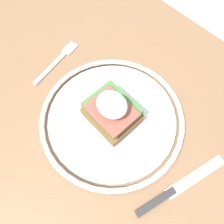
{
  "coord_description": "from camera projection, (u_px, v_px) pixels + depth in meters",
  "views": [
    {
      "loc": [
        0.14,
        -0.07,
        1.14
      ],
      "look_at": [
        0.01,
        0.05,
        0.78
      ],
      "focal_mm": 35.0,
      "sensor_mm": 36.0,
      "label": 1
    }
  ],
  "objects": [
    {
      "name": "ground_plane",
      "position": [
        103.0,
        184.0,
        1.1
      ],
      "size": [
        6.0,
        6.0,
        0.0
      ],
      "primitive_type": "plane",
      "color": "#B2ADA3"
    },
    {
      "name": "dining_table",
      "position": [
        93.0,
        148.0,
        0.53
      ],
      "size": [
        1.0,
        0.78,
        0.74
      ],
      "color": "#846042",
      "rests_on": "ground_plane"
    },
    {
      "name": "knife",
      "position": [
        173.0,
        191.0,
        0.38
      ],
      "size": [
        0.06,
        0.19,
        0.01
      ],
      "color": "#2D2D2D",
      "rests_on": "dining_table"
    },
    {
      "name": "sandwich",
      "position": [
        112.0,
        110.0,
        0.4
      ],
      "size": [
        0.1,
        0.08,
        0.07
      ],
      "color": "brown",
      "rests_on": "plate"
    },
    {
      "name": "plate",
      "position": [
        112.0,
        118.0,
        0.43
      ],
      "size": [
        0.28,
        0.28,
        0.02
      ],
      "color": "silver",
      "rests_on": "dining_table"
    },
    {
      "name": "fork",
      "position": [
        58.0,
        61.0,
        0.5
      ],
      "size": [
        0.05,
        0.14,
        0.0
      ],
      "color": "silver",
      "rests_on": "dining_table"
    }
  ]
}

